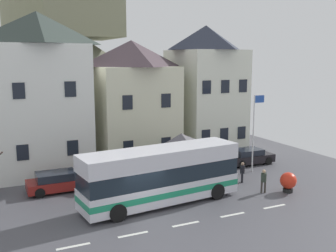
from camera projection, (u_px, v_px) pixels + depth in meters
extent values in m
cube|color=#4B4B52|center=(148.00, 218.00, 22.11)|extent=(40.00, 60.00, 0.06)
cube|color=silver|center=(73.00, 246.00, 18.71)|extent=(1.60, 0.20, 0.01)
cube|color=silver|center=(133.00, 234.00, 19.97)|extent=(1.60, 0.20, 0.01)
cube|color=silver|center=(186.00, 224.00, 21.23)|extent=(1.60, 0.20, 0.01)
cube|color=silver|center=(233.00, 215.00, 22.49)|extent=(1.60, 0.20, 0.01)
cube|color=silver|center=(274.00, 206.00, 23.74)|extent=(1.60, 0.20, 0.01)
cube|color=white|center=(41.00, 110.00, 30.03)|extent=(6.88, 5.32, 9.80)
pyramid|color=#303B36|center=(37.00, 28.00, 29.00)|extent=(6.88, 5.32, 2.35)
cube|color=black|center=(23.00, 153.00, 27.34)|extent=(0.80, 0.06, 1.10)
cube|color=black|center=(73.00, 148.00, 28.79)|extent=(0.80, 0.06, 1.10)
cube|color=black|center=(19.00, 91.00, 26.62)|extent=(0.80, 0.06, 1.10)
cube|color=black|center=(70.00, 89.00, 28.07)|extent=(0.80, 0.06, 1.10)
cube|color=beige|center=(132.00, 114.00, 34.02)|extent=(6.44, 6.79, 8.10)
pyramid|color=#483940|center=(131.00, 53.00, 33.15)|extent=(6.44, 6.79, 2.15)
cube|color=black|center=(128.00, 148.00, 30.64)|extent=(0.80, 0.06, 1.10)
cube|color=black|center=(166.00, 144.00, 31.99)|extent=(0.80, 0.06, 1.10)
cube|color=black|center=(128.00, 102.00, 30.05)|extent=(0.80, 0.06, 1.10)
cube|color=black|center=(166.00, 101.00, 31.40)|extent=(0.80, 0.06, 1.10)
cube|color=silver|center=(205.00, 102.00, 36.82)|extent=(5.47, 6.62, 9.50)
pyramid|color=#2C3140|center=(206.00, 38.00, 35.83)|extent=(5.47, 6.62, 2.19)
cube|color=black|center=(206.00, 136.00, 33.50)|extent=(0.80, 0.06, 1.10)
cube|color=black|center=(224.00, 134.00, 34.26)|extent=(0.80, 0.06, 1.10)
cube|color=black|center=(242.00, 133.00, 35.02)|extent=(0.80, 0.06, 1.10)
cube|color=black|center=(207.00, 87.00, 32.80)|extent=(0.80, 0.06, 1.10)
cube|color=black|center=(225.00, 87.00, 33.56)|extent=(0.80, 0.06, 1.10)
cube|color=black|center=(243.00, 86.00, 34.33)|extent=(0.80, 0.06, 1.10)
cone|color=#606150|center=(74.00, 79.00, 50.58)|extent=(37.23, 37.23, 12.21)
cube|color=gray|center=(71.00, 14.00, 49.21)|extent=(10.70, 10.70, 5.88)
cylinder|color=gray|center=(28.00, 0.00, 44.41)|extent=(5.92, 5.92, 7.87)
cube|color=silver|center=(161.00, 190.00, 24.12)|extent=(10.18, 3.45, 1.21)
cube|color=#1E8C60|center=(161.00, 189.00, 24.11)|extent=(10.20, 3.47, 0.36)
cube|color=#19232D|center=(161.00, 172.00, 23.93)|extent=(10.08, 3.40, 1.02)
cube|color=silver|center=(161.00, 156.00, 23.77)|extent=(10.18, 3.45, 0.96)
cube|color=#19232D|center=(226.00, 161.00, 26.48)|extent=(0.27, 2.05, 0.98)
cylinder|color=black|center=(196.00, 182.00, 26.90)|extent=(1.02, 0.38, 1.00)
cylinder|color=black|center=(217.00, 191.00, 24.91)|extent=(1.02, 0.38, 1.00)
cylinder|color=black|center=(102.00, 200.00, 23.45)|extent=(1.02, 0.38, 1.00)
cylinder|color=black|center=(118.00, 213.00, 21.47)|extent=(1.02, 0.38, 1.00)
cylinder|color=#473D33|center=(151.00, 163.00, 29.06)|extent=(0.14, 0.14, 2.40)
cylinder|color=#473D33|center=(190.00, 158.00, 30.44)|extent=(0.14, 0.14, 2.40)
cylinder|color=#473D33|center=(170.00, 175.00, 26.12)|extent=(0.14, 0.14, 2.40)
cylinder|color=#473D33|center=(213.00, 169.00, 27.50)|extent=(0.14, 0.14, 2.40)
pyramid|color=#4C4A51|center=(181.00, 141.00, 27.98)|extent=(3.60, 3.60, 1.14)
cube|color=black|center=(249.00, 158.00, 33.29)|extent=(4.04, 1.94, 0.64)
cube|color=#1E232D|center=(247.00, 152.00, 33.12)|extent=(2.43, 1.69, 0.45)
cylinder|color=black|center=(255.00, 156.00, 34.67)|extent=(0.64, 0.21, 0.64)
cylinder|color=black|center=(269.00, 161.00, 33.05)|extent=(0.64, 0.21, 0.64)
cylinder|color=black|center=(230.00, 159.00, 33.59)|extent=(0.64, 0.21, 0.64)
cylinder|color=black|center=(242.00, 164.00, 31.98)|extent=(0.64, 0.21, 0.64)
cube|color=maroon|center=(60.00, 184.00, 26.50)|extent=(4.21, 1.88, 0.62)
cube|color=#1E232D|center=(56.00, 176.00, 26.32)|extent=(2.53, 1.65, 0.52)
cylinder|color=black|center=(77.00, 180.00, 27.91)|extent=(0.64, 0.20, 0.64)
cylinder|color=black|center=(83.00, 187.00, 26.32)|extent=(0.64, 0.20, 0.64)
cylinder|color=black|center=(36.00, 185.00, 26.74)|extent=(0.64, 0.20, 0.64)
cylinder|color=black|center=(40.00, 193.00, 25.15)|extent=(0.64, 0.20, 0.64)
cylinder|color=#38332D|center=(265.00, 187.00, 26.10)|extent=(0.13, 0.13, 0.81)
cylinder|color=#38332D|center=(262.00, 187.00, 26.12)|extent=(0.13, 0.13, 0.81)
cylinder|color=#2D382D|center=(264.00, 177.00, 26.00)|extent=(0.36, 0.36, 0.58)
sphere|color=tan|center=(264.00, 171.00, 25.93)|extent=(0.23, 0.23, 0.23)
cylinder|color=black|center=(215.00, 179.00, 27.81)|extent=(0.15, 0.15, 0.79)
cylinder|color=black|center=(216.00, 178.00, 27.99)|extent=(0.15, 0.15, 0.79)
cylinder|color=#512323|center=(216.00, 170.00, 27.79)|extent=(0.30, 0.30, 0.57)
sphere|color=#9E7A60|center=(216.00, 165.00, 27.73)|extent=(0.21, 0.21, 0.21)
cylinder|color=black|center=(242.00, 178.00, 28.20)|extent=(0.13, 0.13, 0.73)
cylinder|color=black|center=(242.00, 177.00, 28.39)|extent=(0.13, 0.13, 0.73)
cylinder|color=black|center=(242.00, 169.00, 28.19)|extent=(0.33, 0.33, 0.58)
sphere|color=#9E7A60|center=(243.00, 164.00, 28.12)|extent=(0.23, 0.23, 0.23)
cube|color=#473828|center=(196.00, 166.00, 30.88)|extent=(1.51, 0.45, 0.08)
cube|color=#473828|center=(194.00, 163.00, 31.04)|extent=(1.51, 0.06, 0.40)
cube|color=#2D2D33|center=(188.00, 170.00, 30.63)|extent=(0.08, 0.36, 0.45)
cube|color=#2D2D33|center=(203.00, 168.00, 31.20)|extent=(0.08, 0.36, 0.45)
cylinder|color=silver|center=(253.00, 134.00, 30.54)|extent=(0.10, 0.10, 6.04)
cube|color=#264CA5|center=(259.00, 99.00, 30.28)|extent=(0.90, 0.03, 0.56)
cylinder|color=black|center=(288.00, 190.00, 26.30)|extent=(0.65, 0.65, 0.25)
sphere|color=red|center=(288.00, 180.00, 26.18)|extent=(1.09, 1.09, 1.09)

